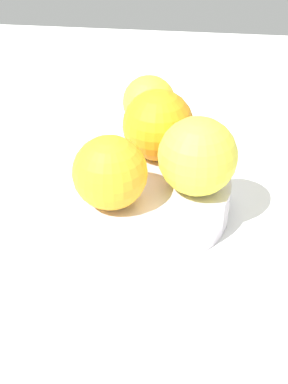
{
  "coord_description": "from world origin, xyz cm",
  "views": [
    {
      "loc": [
        -40.65,
        -5.11,
        30.54
      ],
      "look_at": [
        0.0,
        0.0,
        2.2
      ],
      "focal_mm": 49.36,
      "sensor_mm": 36.0,
      "label": 1
    }
  ],
  "objects": [
    {
      "name": "fruit_bowl",
      "position": [
        0.0,
        0.0,
        1.74
      ],
      "size": [
        16.2,
        16.2,
        3.67
      ],
      "color": "silver",
      "rests_on": "ground_plane"
    },
    {
      "name": "ground_plane",
      "position": [
        0.0,
        0.0,
        -1.0
      ],
      "size": [
        110.0,
        110.0,
        2.0
      ],
      "primitive_type": "cube",
      "color": "white"
    },
    {
      "name": "orange_in_bowl_1",
      "position": [
        -4.21,
        2.34,
        6.85
      ],
      "size": [
        6.36,
        6.36,
        6.36
      ],
      "primitive_type": "sphere",
      "color": "#F9A823",
      "rests_on": "fruit_bowl"
    },
    {
      "name": "orange_loose_0",
      "position": [
        17.71,
        1.61,
        3.21
      ],
      "size": [
        6.42,
        6.42,
        6.42
      ],
      "primitive_type": "sphere",
      "color": "yellow",
      "rests_on": "ground_plane"
    },
    {
      "name": "orange_in_bowl_0",
      "position": [
        4.31,
        -0.82,
        7.11
      ],
      "size": [
        6.87,
        6.87,
        6.87
      ],
      "primitive_type": "sphere",
      "color": "orange",
      "rests_on": "fruit_bowl"
    },
    {
      "name": "orange_in_bowl_2",
      "position": [
        -1.16,
        -4.83,
        7.16
      ],
      "size": [
        6.97,
        6.97,
        6.97
      ],
      "primitive_type": "sphere",
      "color": "yellow",
      "rests_on": "fruit_bowl"
    }
  ]
}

